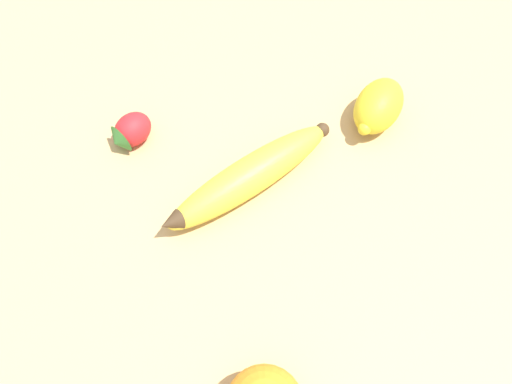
# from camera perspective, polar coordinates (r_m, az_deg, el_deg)

# --- Properties ---
(ground_plane) EXTENTS (3.00, 3.00, 0.00)m
(ground_plane) POSITION_cam_1_polar(r_m,az_deg,el_deg) (0.62, 0.47, -4.63)
(ground_plane) COLOR tan
(banana) EXTENTS (0.22, 0.06, 0.04)m
(banana) POSITION_cam_1_polar(r_m,az_deg,el_deg) (0.63, -0.79, 1.43)
(banana) COLOR yellow
(banana) RESTS_ON ground_plane
(strawberry) EXTENTS (0.06, 0.05, 0.04)m
(strawberry) POSITION_cam_1_polar(r_m,az_deg,el_deg) (0.68, -11.89, 5.67)
(strawberry) COLOR red
(strawberry) RESTS_ON ground_plane
(lemon) EXTENTS (0.09, 0.08, 0.05)m
(lemon) POSITION_cam_1_polar(r_m,az_deg,el_deg) (0.69, 11.57, 7.99)
(lemon) COLOR yellow
(lemon) RESTS_ON ground_plane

